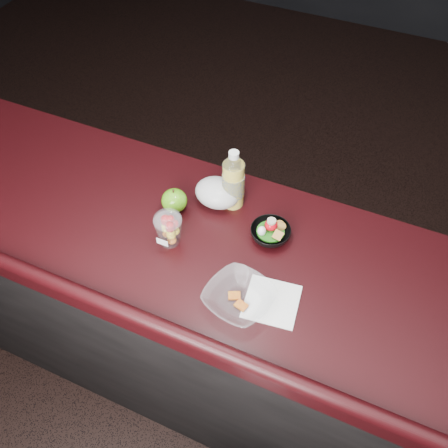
{
  "coord_description": "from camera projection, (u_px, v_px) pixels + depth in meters",
  "views": [
    {
      "loc": [
        0.49,
        -0.63,
        2.32
      ],
      "look_at": [
        0.05,
        0.33,
        1.1
      ],
      "focal_mm": 40.0,
      "sensor_mm": 36.0,
      "label": 1
    }
  ],
  "objects": [
    {
      "name": "takeout_bowl",
      "position": [
        239.0,
        298.0,
        1.49
      ],
      "size": [
        0.24,
        0.24,
        0.05
      ],
      "rotation": [
        0.0,
        0.0,
        -0.25
      ],
      "color": "silver",
      "rests_on": "counter"
    },
    {
      "name": "room_shell",
      "position": [
        119.0,
        72.0,
        0.88
      ],
      "size": [
        8.0,
        8.0,
        8.0
      ],
      "color": "black",
      "rests_on": "ground"
    },
    {
      "name": "plastic_bag",
      "position": [
        219.0,
        192.0,
        1.74
      ],
      "size": [
        0.16,
        0.13,
        0.12
      ],
      "color": "silver",
      "rests_on": "counter"
    },
    {
      "name": "fruit_cup",
      "position": [
        169.0,
        228.0,
        1.62
      ],
      "size": [
        0.09,
        0.09,
        0.13
      ],
      "color": "white",
      "rests_on": "counter"
    },
    {
      "name": "snack_bowl",
      "position": [
        270.0,
        232.0,
        1.66
      ],
      "size": [
        0.17,
        0.17,
        0.07
      ],
      "rotation": [
        0.0,
        0.0,
        -0.29
      ],
      "color": "black",
      "rests_on": "counter"
    },
    {
      "name": "counter",
      "position": [
        209.0,
        318.0,
        2.05
      ],
      "size": [
        4.06,
        0.71,
        1.02
      ],
      "color": "black",
      "rests_on": "ground"
    },
    {
      "name": "lemonade_bottle",
      "position": [
        233.0,
        183.0,
        1.71
      ],
      "size": [
        0.08,
        0.08,
        0.24
      ],
      "color": "yellow",
      "rests_on": "counter"
    },
    {
      "name": "ground",
      "position": [
        183.0,
        429.0,
        2.26
      ],
      "size": [
        8.0,
        8.0,
        0.0
      ],
      "primitive_type": "plane",
      "color": "black",
      "rests_on": "ground"
    },
    {
      "name": "paper_napkin",
      "position": [
        272.0,
        302.0,
        1.51
      ],
      "size": [
        0.18,
        0.18,
        0.0
      ],
      "primitive_type": "cube",
      "rotation": [
        0.0,
        0.0,
        0.13
      ],
      "color": "white",
      "rests_on": "counter"
    },
    {
      "name": "green_apple",
      "position": [
        174.0,
        201.0,
        1.73
      ],
      "size": [
        0.09,
        0.09,
        0.09
      ],
      "color": "#378A0F",
      "rests_on": "counter"
    }
  ]
}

